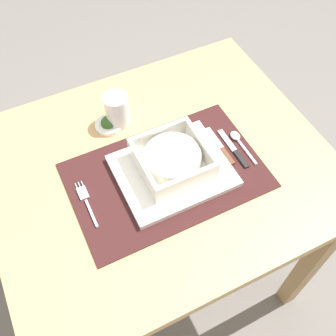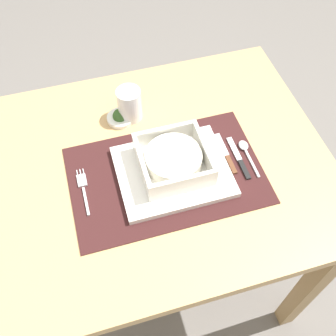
# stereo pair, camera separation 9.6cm
# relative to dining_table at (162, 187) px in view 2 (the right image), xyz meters

# --- Properties ---
(ground_plane) EXTENTS (6.00, 6.00, 0.00)m
(ground_plane) POSITION_rel_dining_table_xyz_m (0.00, 0.00, -0.61)
(ground_plane) COLOR slate
(dining_table) EXTENTS (0.85, 0.71, 0.72)m
(dining_table) POSITION_rel_dining_table_xyz_m (0.00, 0.00, 0.00)
(dining_table) COLOR tan
(dining_table) RESTS_ON ground
(placemat) EXTENTS (0.47, 0.30, 0.00)m
(placemat) POSITION_rel_dining_table_xyz_m (0.00, -0.04, 0.12)
(placemat) COLOR #381919
(placemat) RESTS_ON dining_table
(serving_plate) EXTENTS (0.27, 0.22, 0.02)m
(serving_plate) POSITION_rel_dining_table_xyz_m (0.02, -0.04, 0.13)
(serving_plate) COLOR white
(serving_plate) RESTS_ON placemat
(porridge_bowl) EXTENTS (0.17, 0.17, 0.06)m
(porridge_bowl) POSITION_rel_dining_table_xyz_m (0.02, -0.03, 0.16)
(porridge_bowl) COLOR white
(porridge_bowl) RESTS_ON serving_plate
(fork) EXTENTS (0.02, 0.13, 0.00)m
(fork) POSITION_rel_dining_table_xyz_m (-0.20, -0.02, 0.12)
(fork) COLOR silver
(fork) RESTS_ON placemat
(spoon) EXTENTS (0.02, 0.12, 0.01)m
(spoon) POSITION_rel_dining_table_xyz_m (0.22, -0.02, 0.12)
(spoon) COLOR silver
(spoon) RESTS_ON placemat
(butter_knife) EXTENTS (0.01, 0.14, 0.01)m
(butter_knife) POSITION_rel_dining_table_xyz_m (0.19, -0.05, 0.12)
(butter_knife) COLOR black
(butter_knife) RESTS_ON placemat
(bread_knife) EXTENTS (0.01, 0.13, 0.01)m
(bread_knife) POSITION_rel_dining_table_xyz_m (0.16, -0.03, 0.12)
(bread_knife) COLOR #59331E
(bread_knife) RESTS_ON placemat
(drinking_glass) EXTENTS (0.06, 0.06, 0.09)m
(drinking_glass) POSITION_rel_dining_table_xyz_m (-0.04, 0.18, 0.16)
(drinking_glass) COLOR white
(drinking_glass) RESTS_ON dining_table
(condiment_saucer) EXTENTS (0.07, 0.07, 0.04)m
(condiment_saucer) POSITION_rel_dining_table_xyz_m (-0.07, 0.17, 0.13)
(condiment_saucer) COLOR white
(condiment_saucer) RESTS_ON dining_table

